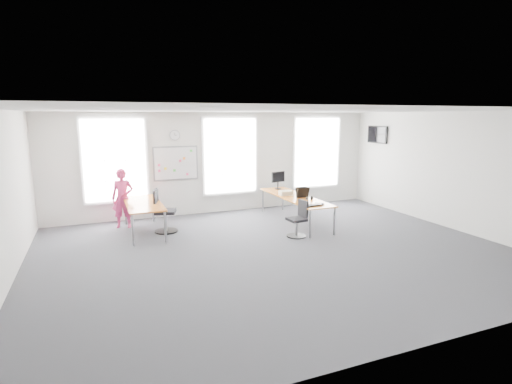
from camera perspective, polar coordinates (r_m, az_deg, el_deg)
name	(u,v)px	position (r m, az deg, el deg)	size (l,w,h in m)	color
floor	(276,251)	(8.74, 2.92, -8.49)	(10.00, 10.00, 0.00)	#29292E
ceiling	(278,110)	(8.25, 3.12, 11.58)	(10.00, 10.00, 0.00)	white
wall_back	(221,163)	(12.07, -5.09, 4.18)	(10.00, 10.00, 0.00)	silver
wall_front	(421,235)	(5.13, 22.46, -5.74)	(10.00, 10.00, 0.00)	silver
wall_right	(454,171)	(11.41, 26.42, 2.70)	(10.00, 10.00, 0.00)	silver
window_left	(115,160)	(11.51, -19.52, 4.27)	(1.60, 0.06, 2.20)	silver
window_mid	(230,156)	(12.11, -3.70, 5.17)	(1.60, 0.06, 2.20)	silver
window_right	(317,153)	(13.37, 8.64, 5.60)	(1.60, 0.06, 2.20)	silver
desk_right	(295,198)	(10.94, 5.59, -0.88)	(0.80, 2.99, 0.73)	orange
desk_left	(143,205)	(10.30, -15.80, -1.84)	(0.84, 2.11, 0.77)	orange
chair_right	(298,221)	(9.74, 6.07, -4.11)	(0.47, 0.47, 0.89)	black
chair_left	(163,213)	(10.30, -13.14, -2.99)	(0.62, 0.62, 1.09)	black
person	(123,198)	(10.95, -18.50, -0.86)	(0.57, 0.37, 1.55)	#C72E64
whiteboard	(176,163)	(11.72, -11.39, 4.05)	(1.20, 0.03, 0.90)	silver
wall_clock	(175,135)	(11.65, -11.54, 7.96)	(0.30, 0.30, 0.04)	gray
tv	(377,135)	(13.47, 16.96, 7.86)	(0.06, 0.90, 0.55)	black
keyboard	(313,206)	(9.82, 8.10, -1.92)	(0.49, 0.17, 0.02)	black
mouse	(323,204)	(10.00, 9.52, -1.68)	(0.07, 0.12, 0.04)	black
lens_cap	(316,202)	(10.23, 8.63, -1.47)	(0.07, 0.07, 0.01)	black
headphones	(309,198)	(10.52, 7.62, -0.87)	(0.17, 0.09, 0.10)	black
laptop_sleeve	(302,192)	(10.77, 6.64, -0.06)	(0.35, 0.20, 0.29)	black
paper_stack	(286,193)	(11.10, 4.27, -0.12)	(0.35, 0.26, 0.12)	beige
monitor	(278,179)	(11.94, 3.18, 1.93)	(0.47, 0.19, 0.53)	black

